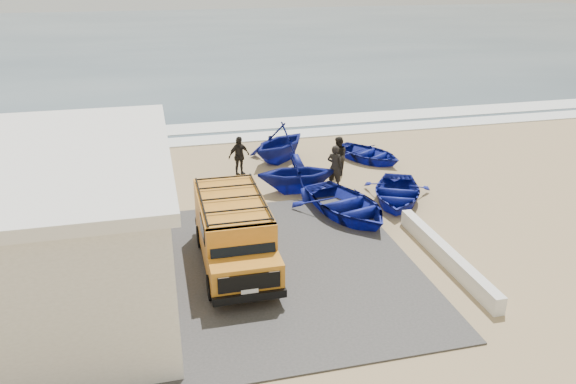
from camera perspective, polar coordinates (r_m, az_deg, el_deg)
ground at (r=19.59m, az=-1.59°, el=-4.73°), size 160.00×160.00×0.00m
slab at (r=17.56m, az=-6.63°, el=-8.24°), size 12.00×10.00×0.05m
ocean at (r=73.67m, az=-11.30°, el=15.07°), size 180.00×88.00×0.01m
surf_line at (r=30.59m, az=-6.44°, el=5.37°), size 180.00×1.60×0.06m
surf_wash at (r=32.98m, az=-7.04°, el=6.58°), size 180.00×2.20×0.04m
building at (r=16.94m, az=-25.74°, el=-3.54°), size 8.40×9.40×4.30m
parapet at (r=18.63m, az=15.76°, el=-6.22°), size 0.35×6.00×0.55m
van at (r=17.53m, az=-5.52°, el=-3.90°), size 2.12×5.20×2.23m
boat_near_left at (r=21.20m, az=5.95°, el=-1.29°), size 4.17×5.04×0.91m
boat_near_right at (r=22.73m, az=10.98°, el=-0.06°), size 4.12×4.65×0.80m
boat_mid_left at (r=23.16m, az=0.89°, el=2.01°), size 3.45×3.04×1.72m
boat_mid_right at (r=27.27m, az=8.16°, el=3.88°), size 3.96×4.30×0.73m
boat_far_left at (r=26.83m, az=-0.84°, el=5.08°), size 4.69×4.65×1.87m
fisherman_front at (r=23.60m, az=4.79°, el=2.56°), size 0.82×0.79×1.90m
fisherman_middle at (r=25.11m, az=5.14°, el=3.63°), size 0.68×0.87×1.76m
fisherman_back at (r=25.06m, az=-5.00°, el=3.65°), size 1.15×0.82×1.81m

